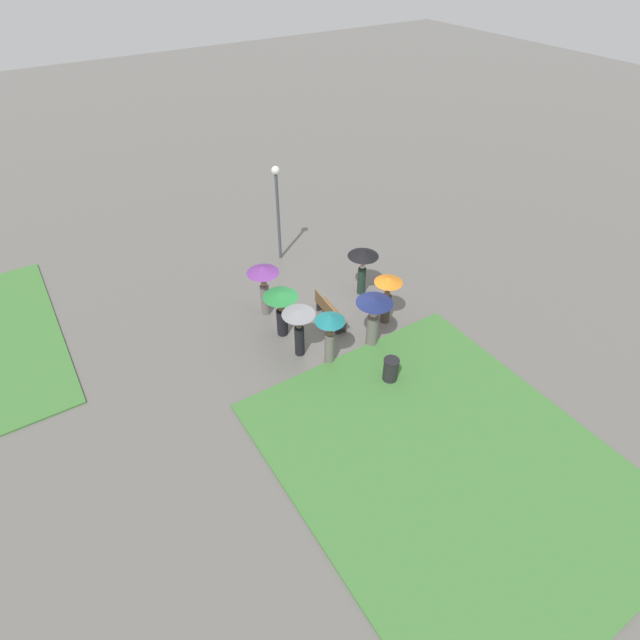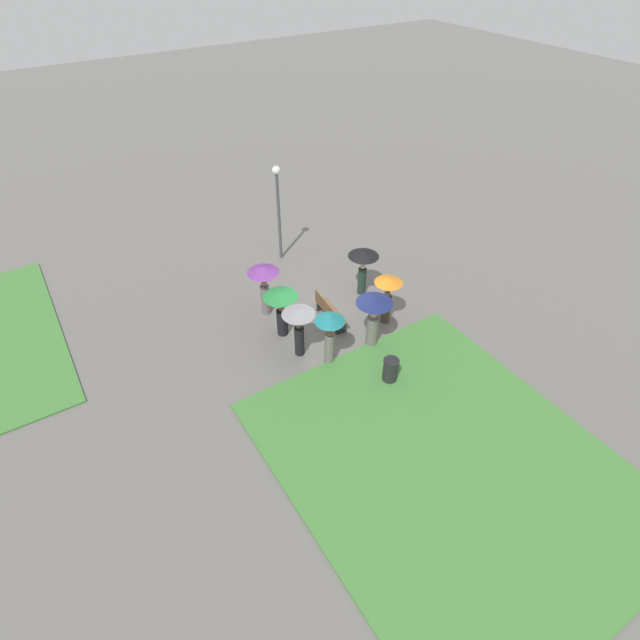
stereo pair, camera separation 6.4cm
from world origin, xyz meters
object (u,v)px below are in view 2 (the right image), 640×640
Objects in this scene: crowd_person_purple at (264,278)px; crowd_person_black at (363,260)px; lamp_post at (278,200)px; crowd_person_orange at (388,293)px; trash_bin at (390,370)px; park_bench at (329,311)px; crowd_person_teal at (330,328)px; crowd_person_navy at (374,312)px; crowd_person_green at (281,304)px; crowd_person_grey at (299,322)px.

crowd_person_black is at bearing -56.27° from crowd_person_purple.
lamp_post reaches higher than crowd_person_orange.
crowd_person_black is (4.16, -1.93, 1.05)m from trash_bin.
park_bench is 2.22m from crowd_person_teal.
lamp_post is 2.04× the size of crowd_person_navy.
park_bench reaches higher than trash_bin.
crowd_person_green is at bearing -130.19° from crowd_person_teal.
crowd_person_navy is (-6.31, 0.03, -1.20)m from lamp_post.
trash_bin is 0.43× the size of crowd_person_teal.
park_bench is 2.10m from crowd_person_grey.
crowd_person_purple is (-2.96, 2.22, -1.06)m from lamp_post.
crowd_person_green is 1.17m from crowd_person_grey.
lamp_post is 2.15× the size of crowd_person_grey.
lamp_post is 6.58m from crowd_person_teal.
lamp_post reaches higher than park_bench.
crowd_person_grey is at bearing -49.87° from crowd_person_orange.
crowd_person_teal reaches higher than crowd_person_grey.
park_bench is at bearing -179.97° from crowd_person_teal.
crowd_person_black is 3.69m from crowd_person_green.
park_bench is at bearing -72.09° from crowd_person_grey.
park_bench is 5.07m from lamp_post.
crowd_person_orange is 0.97× the size of crowd_person_black.
trash_bin is 4.15m from crowd_person_green.
crowd_person_purple is (3.35, 2.19, 0.14)m from crowd_person_navy.
crowd_person_grey is (-1.65, 3.66, -0.14)m from crowd_person_black.
crowd_person_purple reaches higher than crowd_person_green.
lamp_post is at bearing 9.83° from crowd_person_purple.
crowd_person_navy is 3.03m from crowd_person_green.
crowd_person_black is at bearing -74.72° from crowd_person_grey.
crowd_person_grey is (0.87, 2.25, -0.04)m from crowd_person_navy.
crowd_person_navy is at bearing -120.17° from crowd_person_grey.
crowd_person_navy reaches higher than crowd_person_black.
trash_bin is at bearing 176.05° from lamp_post.
lamp_post is 8.25m from trash_bin.
crowd_person_purple is 1.12× the size of crowd_person_green.
lamp_post is 5.86m from crowd_person_orange.
lamp_post is at bearing -51.83° from crowd_person_navy.
lamp_post is at bearing -161.95° from crowd_person_teal.
crowd_person_purple is at bearing -74.61° from crowd_person_black.
crowd_person_navy is at bearing 179.71° from lamp_post.
crowd_person_green reaches higher than park_bench.
crowd_person_navy reaches higher than park_bench.
trash_bin is at bearing 3.48° from crowd_person_black.
crowd_person_teal is at bearing -123.75° from crowd_person_purple.
lamp_post is at bearing -2.26° from park_bench.
crowd_person_black is at bearing -24.88° from trash_bin.
crowd_person_orange is at bearing -109.23° from crowd_person_navy.
crowd_person_green is (-1.31, 0.05, -0.23)m from crowd_person_purple.
lamp_post is 2.22× the size of crowd_person_green.
lamp_post is 6.03m from crowd_person_grey.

